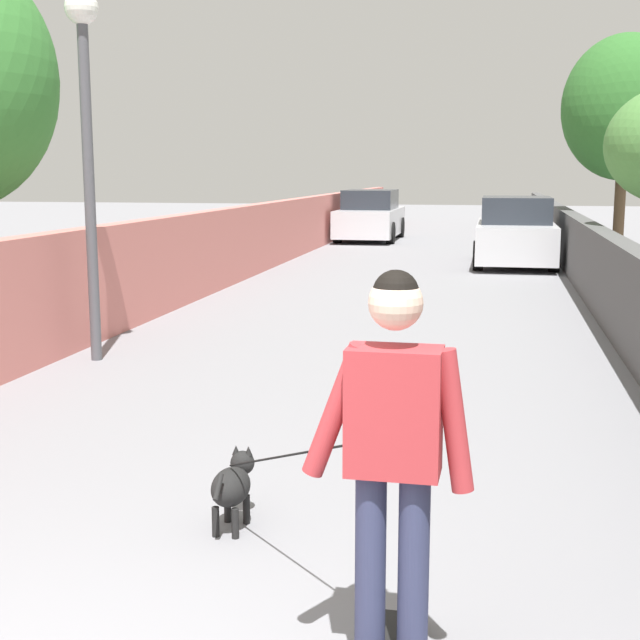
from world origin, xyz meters
The scene contains 9 objects.
ground_plane centered at (14.00, 0.00, 0.00)m, with size 80.00×80.00×0.00m, color gray.
wall_left centered at (12.00, 3.27, 0.71)m, with size 48.00×0.30×1.42m, color #CC726B.
fence_right centered at (12.00, -3.27, 0.61)m, with size 48.00×0.30×1.22m, color #4C4C4C.
tree_right_near centered at (19.00, -4.43, 3.50)m, with size 2.79×2.79×5.13m.
lamp_post centered at (6.94, 2.72, 2.77)m, with size 0.36×0.36×4.00m.
person_skateboarder centered at (1.30, -1.29, 1.05)m, with size 0.23×0.71×1.65m.
dog centered at (2.67, -0.19, 0.28)m, with size 1.65×1.23×1.06m.
car_near centered at (18.21, -2.12, 0.71)m, with size 3.94×1.80×1.54m.
car_far centered at (24.88, 2.12, 0.72)m, with size 4.27×1.80×1.54m.
Camera 1 is at (-2.11, -1.66, 2.11)m, focal length 49.33 mm.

